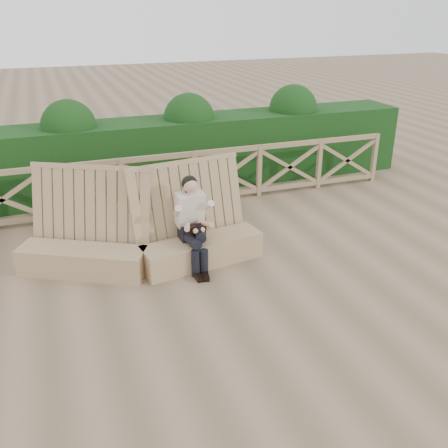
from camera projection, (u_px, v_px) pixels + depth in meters
name	position (u px, v px, depth m)	size (l,w,h in m)	color
ground	(218.00, 296.00, 6.99)	(60.00, 60.00, 0.00)	brown
bench	(143.00, 243.00, 7.66)	(3.73, 1.59, 1.55)	#967E56
woman	(193.00, 220.00, 7.55)	(0.43, 0.90, 1.42)	black
guardrail	(159.00, 182.00, 9.78)	(10.10, 0.09, 1.10)	#8D6F52
hedge	(145.00, 156.00, 10.73)	(12.00, 1.20, 1.50)	black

